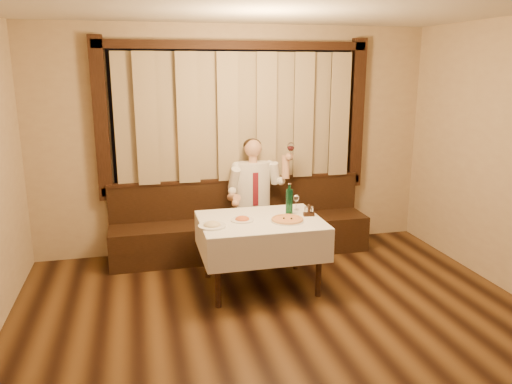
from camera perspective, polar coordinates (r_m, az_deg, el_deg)
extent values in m
cube|color=black|center=(4.07, 6.73, -20.51)|extent=(5.00, 6.00, 0.01)
cube|color=tan|center=(6.31, -2.36, 5.91)|extent=(5.00, 0.01, 2.80)
cube|color=black|center=(6.25, -2.35, 8.61)|extent=(3.00, 0.02, 1.60)
cube|color=orange|center=(6.18, -8.71, 5.59)|extent=(0.50, 0.01, 0.40)
cube|color=black|center=(6.35, -2.21, 0.92)|extent=(3.30, 0.12, 0.10)
cube|color=black|center=(6.19, -2.36, 16.43)|extent=(3.30, 0.12, 0.10)
cube|color=black|center=(6.11, -17.31, 7.85)|extent=(0.16, 0.12, 1.90)
cube|color=black|center=(6.71, 11.39, 8.72)|extent=(0.16, 0.12, 1.90)
cube|color=#968660|center=(6.16, -2.17, 8.52)|extent=(2.90, 0.08, 1.55)
cube|color=black|center=(6.28, -1.68, -5.16)|extent=(3.20, 0.60, 0.45)
cube|color=black|center=(6.38, -2.16, -0.65)|extent=(3.20, 0.12, 0.45)
cube|color=black|center=(6.32, -2.18, 1.50)|extent=(3.20, 0.14, 0.04)
cylinder|color=black|center=(4.91, -4.39, -9.27)|extent=(0.06, 0.06, 0.71)
cylinder|color=black|center=(5.16, 7.19, -8.14)|extent=(0.06, 0.06, 0.71)
cylinder|color=black|center=(5.59, -5.63, -6.31)|extent=(0.06, 0.06, 0.71)
cylinder|color=black|center=(5.81, 4.61, -5.48)|extent=(0.06, 0.06, 0.71)
cube|color=black|center=(5.22, 0.52, -3.40)|extent=(1.20, 0.90, 0.04)
cube|color=white|center=(5.21, 0.52, -3.16)|extent=(1.26, 0.96, 0.01)
cube|color=white|center=(4.83, 1.91, -6.79)|extent=(1.26, 0.01, 0.35)
cube|color=white|center=(5.71, -0.66, -3.44)|extent=(1.26, 0.01, 0.35)
cube|color=white|center=(5.16, -6.32, -5.49)|extent=(0.01, 0.96, 0.35)
cube|color=white|center=(5.45, 6.97, -4.43)|extent=(0.01, 0.96, 0.35)
cylinder|color=white|center=(5.16, 3.60, -3.27)|extent=(0.35, 0.35, 0.01)
cylinder|color=#C74C1D|center=(5.15, 3.60, -3.16)|extent=(0.32, 0.32, 0.01)
torus|color=tan|center=(5.15, 3.60, -3.11)|extent=(0.33, 0.33, 0.02)
sphere|color=black|center=(5.16, 3.21, -3.01)|extent=(0.02, 0.02, 0.02)
sphere|color=black|center=(5.15, 4.07, -3.05)|extent=(0.02, 0.02, 0.02)
cylinder|color=white|center=(5.16, -1.58, -3.21)|extent=(0.24, 0.24, 0.01)
ellipsoid|color=#B24D1C|center=(5.15, -1.58, -2.78)|extent=(0.15, 0.15, 0.07)
cylinder|color=white|center=(4.98, -5.04, -3.89)|extent=(0.28, 0.28, 0.02)
ellipsoid|color=beige|center=(4.97, -5.05, -3.37)|extent=(0.17, 0.17, 0.08)
cylinder|color=#125433|center=(5.33, 3.82, -1.18)|extent=(0.08, 0.08, 0.28)
cylinder|color=#125433|center=(5.29, 3.85, 0.52)|extent=(0.03, 0.03, 0.07)
cylinder|color=silver|center=(5.28, 3.86, 0.92)|extent=(0.03, 0.03, 0.01)
cylinder|color=white|center=(5.55, 4.59, -2.05)|extent=(0.06, 0.06, 0.01)
cylinder|color=white|center=(5.54, 4.60, -1.56)|extent=(0.01, 0.01, 0.09)
ellipsoid|color=white|center=(5.52, 4.62, -0.70)|extent=(0.07, 0.07, 0.08)
cube|color=black|center=(5.35, 6.05, -2.53)|extent=(0.12, 0.07, 0.04)
cube|color=black|center=(5.33, 6.07, -1.90)|extent=(0.02, 0.06, 0.09)
cylinder|color=white|center=(5.33, 5.72, -2.11)|extent=(0.03, 0.03, 0.07)
cylinder|color=silver|center=(5.32, 5.73, -1.72)|extent=(0.03, 0.03, 0.01)
cylinder|color=white|center=(5.35, 6.41, -2.08)|extent=(0.03, 0.03, 0.07)
cylinder|color=silver|center=(5.33, 6.42, -1.69)|extent=(0.03, 0.03, 0.01)
cube|color=black|center=(6.11, -0.01, -2.71)|extent=(0.41, 0.46, 0.16)
cube|color=black|center=(5.97, -0.56, -6.21)|extent=(0.11, 0.12, 0.45)
cube|color=black|center=(6.03, 1.54, -6.03)|extent=(0.11, 0.12, 0.45)
ellipsoid|color=white|center=(6.16, -0.35, 0.89)|extent=(0.43, 0.27, 0.55)
cube|color=maroon|center=(6.04, -0.05, 0.31)|extent=(0.07, 0.01, 0.41)
cylinder|color=tan|center=(6.09, -0.35, 3.80)|extent=(0.10, 0.10, 0.08)
sphere|color=tan|center=(6.07, -0.35, 5.03)|extent=(0.22, 0.22, 0.22)
ellipsoid|color=black|center=(6.10, -0.42, 5.36)|extent=(0.22, 0.22, 0.17)
sphere|color=white|center=(6.07, -2.24, 2.86)|extent=(0.13, 0.13, 0.13)
sphere|color=white|center=(6.16, 1.51, 3.03)|extent=(0.13, 0.13, 0.13)
sphere|color=tan|center=(5.73, -2.38, -1.31)|extent=(0.09, 0.09, 0.09)
sphere|color=tan|center=(6.03, 3.83, 4.05)|extent=(0.10, 0.10, 0.10)
cylinder|color=white|center=(5.99, 3.93, 4.38)|extent=(0.01, 0.01, 0.11)
ellipsoid|color=white|center=(5.98, 3.94, 5.21)|extent=(0.09, 0.09, 0.11)
ellipsoid|color=#4C070F|center=(5.98, 3.94, 5.01)|extent=(0.07, 0.07, 0.06)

